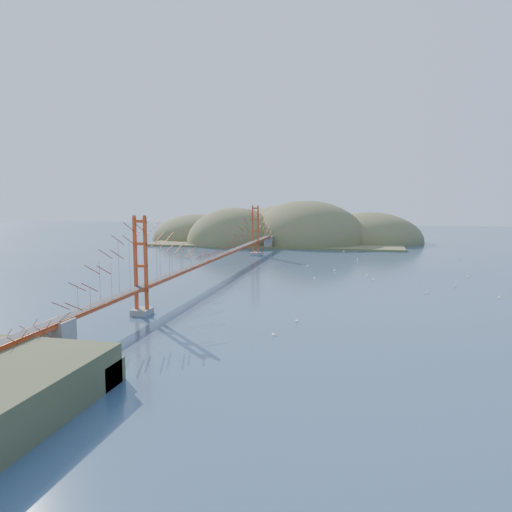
% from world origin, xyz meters
% --- Properties ---
extents(ground, '(320.00, 320.00, 0.00)m').
position_xyz_m(ground, '(0.00, 0.00, 0.00)').
color(ground, '#324864').
rests_on(ground, ground).
extents(bridge, '(2.20, 94.40, 12.00)m').
position_xyz_m(bridge, '(0.00, 0.18, 7.01)').
color(bridge, gray).
rests_on(bridge, ground).
extents(approach_viaduct, '(1.40, 12.00, 3.38)m').
position_xyz_m(approach_viaduct, '(0.00, -51.91, 2.55)').
color(approach_viaduct, '#A93512').
rests_on(approach_viaduct, ground).
extents(promontory, '(9.00, 6.00, 0.24)m').
position_xyz_m(promontory, '(0.00, -48.50, 0.12)').
color(promontory, '#59544C').
rests_on(promontory, ground).
extents(fort, '(3.70, 2.30, 1.75)m').
position_xyz_m(fort, '(0.40, -47.80, 0.67)').
color(fort, maroon).
rests_on(fort, ground).
extents(far_headlands, '(84.00, 58.00, 25.00)m').
position_xyz_m(far_headlands, '(2.21, 68.52, 0.00)').
color(far_headlands, brown).
rests_on(far_headlands, ground).
extents(sailboat_3, '(0.50, 0.41, 0.59)m').
position_xyz_m(sailboat_3, '(14.14, 14.93, 0.14)').
color(sailboat_3, white).
rests_on(sailboat_3, ground).
extents(sailboat_2, '(0.57, 0.45, 0.67)m').
position_xyz_m(sailboat_2, '(34.17, -9.39, 0.15)').
color(sailboat_2, white).
rests_on(sailboat_2, ground).
extents(sailboat_10, '(0.49, 0.58, 0.67)m').
position_xyz_m(sailboat_10, '(18.27, -29.25, 0.15)').
color(sailboat_10, white).
rests_on(sailboat_10, ground).
extents(sailboat_6, '(0.60, 0.62, 0.69)m').
position_xyz_m(sailboat_6, '(16.77, -35.11, 0.15)').
color(sailboat_6, white).
rests_on(sailboat_6, ground).
extents(sailboat_1, '(0.62, 0.62, 0.65)m').
position_xyz_m(sailboat_1, '(17.15, -0.01, 0.15)').
color(sailboat_1, white).
rests_on(sailboat_1, ground).
extents(sailboat_15, '(0.50, 0.58, 0.66)m').
position_xyz_m(sailboat_15, '(23.59, 25.69, 0.15)').
color(sailboat_15, white).
rests_on(sailboat_15, ground).
extents(sailboat_8, '(0.54, 0.49, 0.61)m').
position_xyz_m(sailboat_8, '(42.50, 6.80, 0.14)').
color(sailboat_8, white).
rests_on(sailboat_8, ground).
extents(sailboat_12, '(0.60, 0.57, 0.68)m').
position_xyz_m(sailboat_12, '(19.83, 42.00, 0.15)').
color(sailboat_12, white).
rests_on(sailboat_12, ground).
extents(sailboat_17, '(0.56, 0.51, 0.63)m').
position_xyz_m(sailboat_17, '(45.68, 33.36, 0.14)').
color(sailboat_17, white).
rests_on(sailboat_17, ground).
extents(sailboat_0, '(0.57, 0.63, 0.71)m').
position_xyz_m(sailboat_0, '(26.66, 0.39, 0.16)').
color(sailboat_0, white).
rests_on(sailboat_0, ground).
extents(sailboat_4, '(0.58, 0.58, 0.61)m').
position_xyz_m(sailboat_4, '(39.09, -2.22, 0.14)').
color(sailboat_4, white).
rests_on(sailboat_4, ground).
extents(sailboat_16, '(0.71, 0.71, 0.74)m').
position_xyz_m(sailboat_16, '(25.67, 5.18, 0.16)').
color(sailboat_16, white).
rests_on(sailboat_16, ground).
extents(sailboat_13, '(0.53, 0.53, 0.57)m').
position_xyz_m(sailboat_13, '(43.39, -10.87, 0.14)').
color(sailboat_13, white).
rests_on(sailboat_13, ground).
extents(sailboat_14, '(0.64, 0.64, 0.69)m').
position_xyz_m(sailboat_14, '(19.81, 9.35, 0.15)').
color(sailboat_14, white).
rests_on(sailboat_14, ground).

